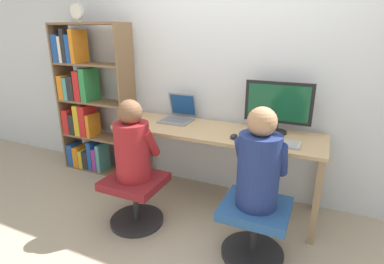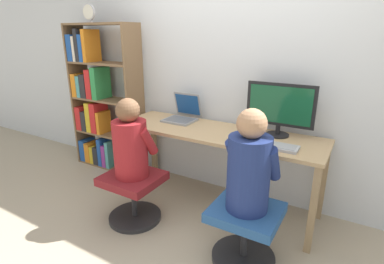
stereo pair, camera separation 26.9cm
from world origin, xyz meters
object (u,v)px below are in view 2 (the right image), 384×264
object	(u,v)px
desktop_monitor	(280,108)
person_at_monitor	(249,166)
person_at_laptop	(130,142)
bookshelf	(98,104)
office_chair_left	(245,229)
laptop	(182,115)
desk_clock	(89,12)
office_chair_right	(134,192)
keyboard	(268,145)

from	to	relation	value
desktop_monitor	person_at_monitor	size ratio (longest dim) A/B	0.81
person_at_monitor	person_at_laptop	size ratio (longest dim) A/B	1.06
desktop_monitor	bookshelf	distance (m)	2.17
desktop_monitor	bookshelf	xyz separation A→B (m)	(-2.16, -0.04, -0.20)
office_chair_left	desktop_monitor	bearing A→B (deg)	91.07
office_chair_left	bookshelf	bearing A→B (deg)	162.18
bookshelf	person_at_laptop	bearing A→B (deg)	-31.83
laptop	person_at_monitor	size ratio (longest dim) A/B	0.46
person_at_laptop	office_chair_left	bearing A→B (deg)	0.46
desktop_monitor	desk_clock	distance (m)	2.24
person_at_monitor	bookshelf	distance (m)	2.28
office_chair_right	person_at_monitor	size ratio (longest dim) A/B	0.66
office_chair_left	desk_clock	size ratio (longest dim) A/B	2.46
person_at_laptop	desktop_monitor	bearing A→B (deg)	36.30
keyboard	office_chair_right	xyz separation A→B (m)	(-1.03, -0.46, -0.50)
laptop	person_at_laptop	size ratio (longest dim) A/B	0.49
laptop	office_chair_left	bearing A→B (deg)	-36.54
office_chair_left	person_at_laptop	xyz separation A→B (m)	(-1.03, -0.01, 0.47)
person_at_monitor	desk_clock	xyz separation A→B (m)	(-2.09, 0.63, 1.05)
person_at_monitor	office_chair_left	bearing A→B (deg)	-90.00
laptop	person_at_laptop	xyz separation A→B (m)	(-0.05, -0.74, -0.07)
laptop	bookshelf	world-z (taller)	bookshelf
bookshelf	person_at_monitor	bearing A→B (deg)	-17.70
desktop_monitor	office_chair_left	world-z (taller)	desktop_monitor
keyboard	desktop_monitor	bearing A→B (deg)	91.83
office_chair_left	office_chair_right	xyz separation A→B (m)	(-1.03, -0.01, 0.00)
desktop_monitor	desk_clock	world-z (taller)	desk_clock
desktop_monitor	person_at_laptop	size ratio (longest dim) A/B	0.86
laptop	keyboard	distance (m)	1.02
office_chair_left	person_at_laptop	distance (m)	1.13
laptop	desk_clock	xyz separation A→B (m)	(-1.11, -0.10, 1.00)
office_chair_left	person_at_laptop	size ratio (longest dim) A/B	0.70
office_chair_right	bookshelf	world-z (taller)	bookshelf
person_at_monitor	desk_clock	size ratio (longest dim) A/B	3.71
person_at_laptop	bookshelf	xyz separation A→B (m)	(-1.14, 0.71, 0.06)
office_chair_right	person_at_monitor	distance (m)	1.14
office_chair_right	desk_clock	world-z (taller)	desk_clock
office_chair_left	bookshelf	xyz separation A→B (m)	(-2.17, 0.70, 0.53)
laptop	office_chair_right	world-z (taller)	laptop
laptop	person_at_laptop	distance (m)	0.74
desktop_monitor	office_chair_right	world-z (taller)	desktop_monitor
laptop	bookshelf	distance (m)	1.18
keyboard	person_at_monitor	bearing A→B (deg)	-89.42
laptop	office_chair_right	bearing A→B (deg)	-93.55
office_chair_right	bookshelf	size ratio (longest dim) A/B	0.28
bookshelf	desk_clock	world-z (taller)	desk_clock
person_at_monitor	desk_clock	bearing A→B (deg)	163.31
bookshelf	laptop	bearing A→B (deg)	1.62
person_at_laptop	bookshelf	distance (m)	1.34
office_chair_left	office_chair_right	world-z (taller)	same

